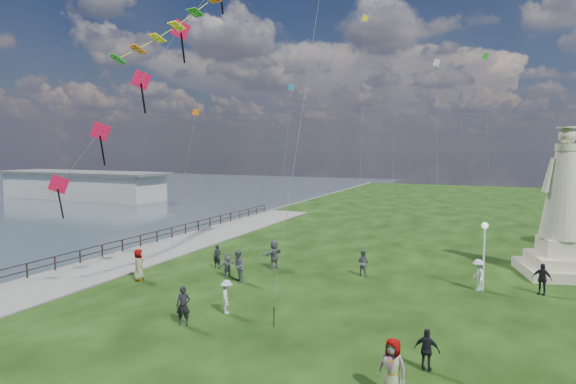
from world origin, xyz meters
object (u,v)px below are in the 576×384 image
at_px(statue, 563,220).
at_px(person_9, 542,279).
at_px(lamppost, 484,242).
at_px(person_10, 139,265).
at_px(person_2, 227,297).
at_px(person_6, 217,257).
at_px(person_1, 238,266).
at_px(person_5, 227,265).
at_px(person_11, 274,254).
at_px(person_0, 183,306).
at_px(person_8, 478,275).
at_px(pier_pavilion, 82,185).
at_px(person_4, 393,368).
at_px(person_3, 427,350).
at_px(person_7, 363,263).

xyz_separation_m(statue, person_9, (-1.39, -4.83, -2.60)).
distance_m(lamppost, person_10, 19.84).
distance_m(person_2, person_6, 8.80).
distance_m(person_1, person_5, 1.37).
xyz_separation_m(person_2, person_11, (-1.54, 8.57, 0.14)).
relative_size(person_0, person_2, 1.09).
bearing_deg(lamppost, person_1, -163.73).
distance_m(lamppost, person_1, 13.89).
distance_m(person_5, person_8, 14.45).
bearing_deg(person_1, person_8, 66.76).
bearing_deg(person_2, pier_pavilion, 20.17).
bearing_deg(person_4, statue, 84.95).
distance_m(person_4, person_10, 18.22).
bearing_deg(person_3, pier_pavilion, -29.49).
distance_m(pier_pavilion, person_1, 58.18).
height_order(statue, person_3, statue).
bearing_deg(person_9, pier_pavilion, 174.92).
bearing_deg(person_1, lamppost, 66.33).
xyz_separation_m(statue, person_10, (-23.20, -11.25, -2.52)).
bearing_deg(person_10, person_4, -140.52).
relative_size(lamppost, person_8, 2.19).
distance_m(person_6, person_7, 9.46).
xyz_separation_m(person_3, person_6, (-14.58, 9.55, -0.01)).
bearing_deg(person_4, person_2, 166.63).
distance_m(person_3, person_11, 15.55).
xyz_separation_m(pier_pavilion, person_5, (46.44, -32.76, -1.11)).
xyz_separation_m(person_0, person_5, (-2.26, 7.62, -0.14)).
distance_m(person_6, person_8, 15.94).
bearing_deg(person_11, person_7, 110.26).
distance_m(statue, person_8, 7.55).
relative_size(person_0, person_10, 0.94).
relative_size(statue, person_6, 6.02).
bearing_deg(pier_pavilion, person_11, -31.70).
bearing_deg(person_9, person_4, -91.16).
bearing_deg(person_1, pier_pavilion, -165.09).
height_order(pier_pavilion, person_2, pier_pavilion).
height_order(person_4, person_5, person_4).
bearing_deg(statue, person_0, -149.14).
xyz_separation_m(person_6, person_10, (-2.77, -4.32, 0.17)).
bearing_deg(person_6, person_5, -44.93).
bearing_deg(person_2, person_8, -83.44).
bearing_deg(person_2, person_9, -88.59).
relative_size(statue, person_1, 4.75).
xyz_separation_m(lamppost, person_8, (-0.25, 0.03, -1.89)).
height_order(pier_pavilion, statue, statue).
bearing_deg(person_4, person_5, 154.19).
xyz_separation_m(statue, person_1, (-17.53, -9.33, -2.49)).
relative_size(pier_pavilion, statue, 3.28).
height_order(person_0, person_5, person_0).
bearing_deg(person_0, person_4, -37.47).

